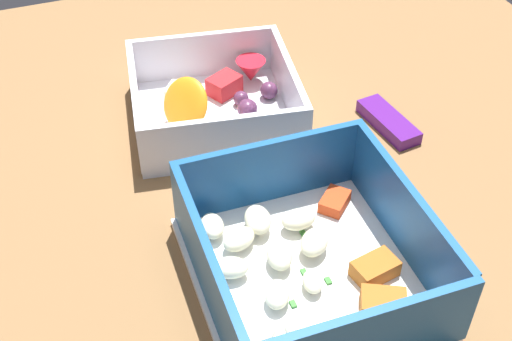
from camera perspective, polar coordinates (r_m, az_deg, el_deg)
The scene contains 5 objects.
table_surface at distance 56.69cm, azimuth 0.11°, elevation -2.76°, with size 80.00×80.00×2.00cm, color brown.
pasta_container at distance 48.59cm, azimuth 4.37°, elevation -7.45°, with size 17.59×15.94×6.46cm.
fruit_bowl at distance 63.10cm, azimuth -3.39°, elevation 5.82°, with size 16.52×16.84×5.57cm.
candy_bar at distance 63.72cm, azimuth 11.08°, elevation 4.06°, with size 7.00×2.40×1.20cm, color #51197A.
paper_cup_liner at distance 72.05cm, azimuth -6.54°, elevation 9.80°, with size 4.09×4.09×1.96cm, color white.
Camera 1 is at (37.87, -14.45, 40.63)cm, focal length 47.48 mm.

